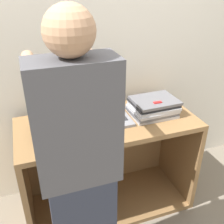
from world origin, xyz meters
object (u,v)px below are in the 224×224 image
object	(u,v)px
laptop_open	(106,112)
person	(79,171)
laptop_stack_right	(153,107)
laptop_stack_left	(59,127)

from	to	relation	value
laptop_open	person	xyz separation A→B (m)	(-0.31, -0.52, -0.03)
person	laptop_open	bearing A→B (deg)	59.14
laptop_stack_right	person	bearing A→B (deg)	-144.36
laptop_stack_right	laptop_stack_left	bearing A→B (deg)	179.94
laptop_open	laptop_stack_left	world-z (taller)	laptop_open
laptop_open	person	distance (m)	0.61
laptop_open	person	bearing A→B (deg)	-120.86
laptop_open	laptop_stack_left	size ratio (longest dim) A/B	0.95
laptop_open	laptop_stack_left	distance (m)	0.35
laptop_open	laptop_stack_right	xyz separation A→B (m)	(0.35, -0.05, 0.01)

